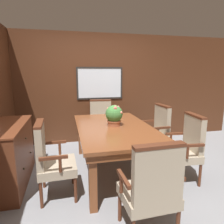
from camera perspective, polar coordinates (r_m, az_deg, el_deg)
name	(u,v)px	position (r m, az deg, el deg)	size (l,w,h in m)	color
ground_plane	(112,180)	(3.18, -0.14, -18.76)	(14.00, 14.00, 0.00)	gray
wall_back	(93,89)	(4.61, -5.44, 6.63)	(7.20, 0.08, 2.45)	#4C2816
dining_table	(114,132)	(3.16, 0.63, -5.72)	(1.14, 1.95, 0.76)	brown
chair_right_far	(156,129)	(3.90, 12.60, -4.89)	(0.49, 0.58, 1.00)	#562B19
chair_head_far	(101,121)	(4.45, -3.10, -2.62)	(0.58, 0.50, 1.00)	#562B19
chair_right_near	(186,146)	(3.18, 20.32, -9.04)	(0.51, 0.59, 1.00)	#562B19
chair_head_near	(152,188)	(2.04, 11.26, -20.43)	(0.57, 0.48, 1.00)	#562B19
chair_left_near	(51,158)	(2.71, -17.09, -12.38)	(0.48, 0.57, 1.00)	#562B19
potted_plant	(114,115)	(3.13, 0.60, -0.90)	(0.27, 0.27, 0.33)	#9E5638
sideboard_cabinet	(9,155)	(3.24, -27.40, -10.86)	(0.50, 1.28, 0.88)	brown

